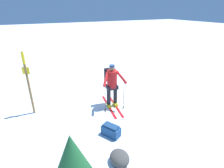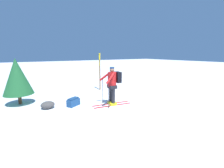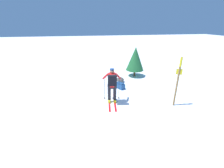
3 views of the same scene
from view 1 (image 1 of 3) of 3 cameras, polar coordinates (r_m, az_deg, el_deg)
The scene contains 5 objects.
ground_plane at distance 7.51m, azimuth 3.07°, elevation -4.04°, with size 80.00×80.00×0.00m, color white.
skier at distance 6.38m, azimuth -0.10°, elevation 0.49°, with size 1.78×0.91×1.66m.
dropped_backpack at distance 5.33m, azimuth -0.34°, elevation -14.92°, with size 0.62×0.51×0.35m.
trail_marker at distance 6.44m, azimuth -25.87°, elevation 1.51°, with size 0.14×0.22×2.24m.
rock_boulder at distance 4.61m, azimuth 2.51°, elevation -22.93°, with size 0.54×0.46×0.30m, color #474442.
Camera 1 is at (-5.77, 3.29, 3.50)m, focal length 28.00 mm.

